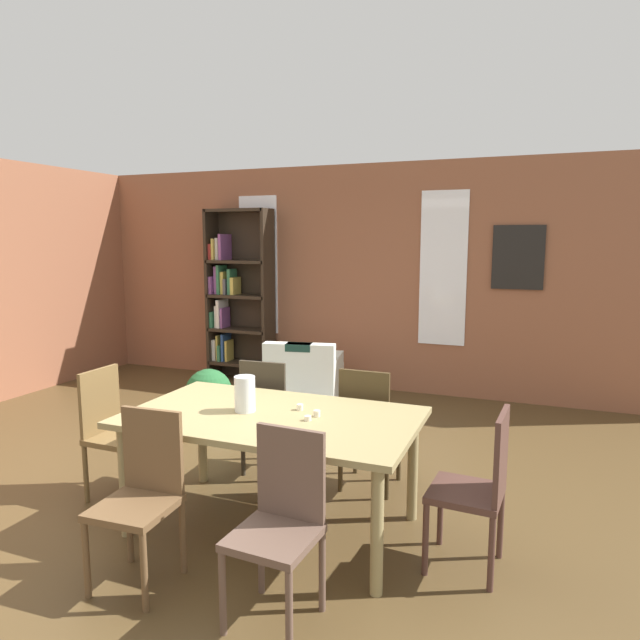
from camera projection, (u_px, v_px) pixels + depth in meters
name	position (u px, v px, depth m)	size (l,w,h in m)	color
ground_plane	(194.00, 497.00, 4.16)	(9.11, 9.11, 0.00)	#4F3B20
back_wall_brick	(347.00, 278.00, 7.17)	(8.01, 0.12, 2.80)	brown
window_pane_0	(259.00, 265.00, 7.53)	(0.55, 0.02, 1.82)	white
window_pane_1	(443.00, 269.00, 6.65)	(0.55, 0.02, 1.82)	white
dining_table	(272.00, 426.00, 3.64)	(1.86, 1.08, 0.77)	#948354
vase_on_table	(245.00, 394.00, 3.68)	(0.14, 0.14, 0.23)	silver
tealight_candle_0	(317.00, 413.00, 3.58)	(0.04, 0.04, 0.04)	silver
tealight_candle_1	(308.00, 418.00, 3.50)	(0.04, 0.04, 0.03)	silver
tealight_candle_2	(300.00, 407.00, 3.72)	(0.04, 0.04, 0.04)	silver
dining_chair_far_left	(268.00, 412.00, 4.52)	(0.42, 0.42, 0.95)	#332C20
dining_chair_far_right	(368.00, 425.00, 4.22)	(0.40, 0.40, 0.95)	#3D2F1A
dining_chair_near_left	(142.00, 491.00, 3.11)	(0.42, 0.42, 0.95)	brown
dining_chair_head_left	(113.00, 428.00, 4.14)	(0.41, 0.41, 0.95)	brown
dining_chair_near_right	(281.00, 519.00, 2.80)	(0.42, 0.42, 0.95)	brown
dining_chair_head_right	(479.00, 485.00, 3.19)	(0.42, 0.42, 0.95)	#4D3028
bookshelf_tall	(236.00, 295.00, 7.51)	(0.88, 0.34, 2.28)	#2D2319
armchair_white	(304.00, 379.00, 6.52)	(0.94, 0.94, 0.75)	silver
potted_plant_by_shelf	(209.00, 396.00, 5.67)	(0.47, 0.47, 0.60)	silver
striped_rug	(272.00, 413.00, 6.13)	(1.67, 0.98, 0.01)	black
framed_picture	(518.00, 257.00, 6.32)	(0.56, 0.03, 0.72)	black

